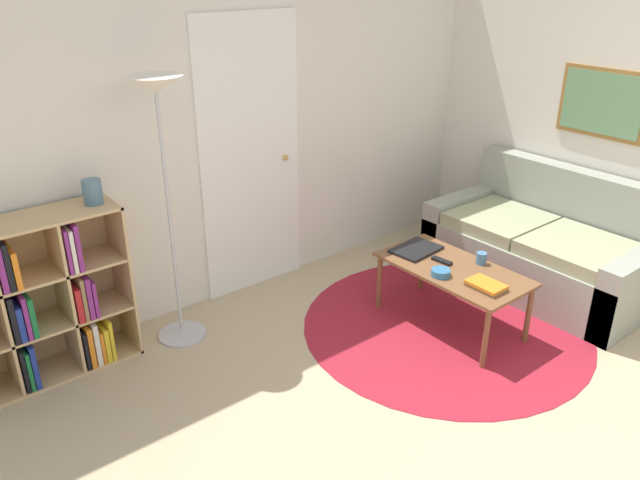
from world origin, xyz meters
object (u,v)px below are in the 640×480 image
at_px(coffee_table, 453,273).
at_px(bowl, 441,273).
at_px(bookshelf, 26,307).
at_px(vase_on_shelf, 92,192).
at_px(cup, 481,258).
at_px(floor_lamp, 160,128).
at_px(laptop, 416,249).
at_px(couch, 545,249).

distance_m(coffee_table, bowl, 0.18).
bearing_deg(bookshelf, vase_on_shelf, -0.59).
relative_size(bookshelf, cup, 13.65).
height_order(bookshelf, vase_on_shelf, vase_on_shelf).
bearing_deg(floor_lamp, laptop, -24.74).
relative_size(bookshelf, coffee_table, 1.09).
xyz_separation_m(coffee_table, laptop, (-0.00, 0.34, 0.06)).
bearing_deg(couch, bowl, 179.09).
bearing_deg(cup, bookshelf, 154.22).
xyz_separation_m(couch, vase_on_shelf, (-2.97, 1.21, 0.80)).
xyz_separation_m(bookshelf, cup, (2.60, -1.25, -0.00)).
bearing_deg(couch, coffee_table, 177.55).
bearing_deg(bowl, vase_on_shelf, 145.82).
height_order(coffee_table, laptop, laptop).
height_order(laptop, cup, cup).
relative_size(bookshelf, laptop, 3.07).
xyz_separation_m(bookshelf, vase_on_shelf, (0.49, -0.01, 0.60)).
xyz_separation_m(floor_lamp, coffee_table, (1.52, -1.04, -1.03)).
xyz_separation_m(laptop, cup, (0.19, -0.42, 0.03)).
height_order(cup, vase_on_shelf, vase_on_shelf).
distance_m(floor_lamp, couch, 3.01).
relative_size(couch, coffee_table, 1.62).
height_order(bookshelf, bowl, bookshelf).
relative_size(cup, vase_on_shelf, 0.55).
bearing_deg(bookshelf, floor_lamp, -8.84).
relative_size(laptop, bowl, 2.89).
distance_m(laptop, vase_on_shelf, 2.18).
bearing_deg(bookshelf, laptop, -19.18).
relative_size(floor_lamp, couch, 1.05).
xyz_separation_m(coffee_table, vase_on_shelf, (-1.92, 1.17, 0.69)).
relative_size(floor_lamp, coffee_table, 1.70).
distance_m(bookshelf, couch, 3.67).
distance_m(bookshelf, floor_lamp, 1.30).
relative_size(laptop, cup, 4.45).
bearing_deg(bookshelf, cup, -25.78).
bearing_deg(bowl, floor_lamp, 141.96).
xyz_separation_m(floor_lamp, couch, (2.57, -1.08, -1.14)).
bearing_deg(coffee_table, bookshelf, 153.97).
relative_size(floor_lamp, vase_on_shelf, 11.83).
height_order(bookshelf, coffee_table, bookshelf).
distance_m(laptop, bowl, 0.40).
distance_m(floor_lamp, cup, 2.25).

